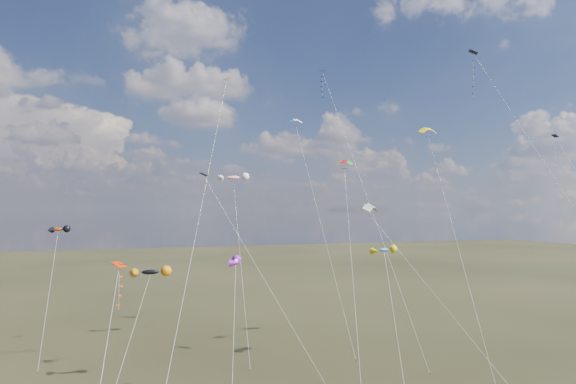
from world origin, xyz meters
name	(u,v)px	position (x,y,z in m)	size (l,w,h in m)	color
diamond_black_high	(486,90)	(22.76, 12.31, 31.13)	(13.14, 16.04, 36.13)	black
diamond_navy_tall	(329,103)	(10.55, 30.03, 32.21)	(2.55, 23.32, 37.55)	#0E0A51
diamond_black_mid	(239,235)	(-6.87, 13.28, 14.48)	(10.11, 12.63, 20.87)	black
diamond_red_low	(118,293)	(-18.40, 6.41, 10.40)	(2.91, 11.64, 12.84)	#B22604
diamond_navy_right	(562,171)	(29.54, 8.01, 21.41)	(0.59, 16.64, 25.71)	#121751
diamond_orange_center	(210,162)	(-9.29, 15.78, 21.87)	(11.32, 25.77, 33.06)	#BE4715
parafoil_yellow	(428,130)	(20.80, 20.95, 27.54)	(9.46, 22.71, 28.31)	#FFE204
parafoil_blue_white	(296,122)	(6.80, 33.50, 29.88)	(2.03, 18.34, 30.67)	#114CAD
parafoil_striped	(371,206)	(9.33, 15.77, 17.41)	(8.96, 15.14, 18.14)	yellow
parafoil_tricolor	(345,163)	(6.40, 16.62, 22.33)	(8.34, 19.28, 23.04)	gold
novelty_black_orange	(150,272)	(-15.09, 16.74, 10.75)	(5.67, 7.05, 11.34)	black
novelty_orange_black	(58,230)	(-24.92, 33.36, 14.50)	(2.65, 11.29, 15.07)	red
novelty_white_purple	(236,262)	(-8.20, 9.04, 12.31)	(3.41, 10.40, 12.81)	white
novelty_redwhite_stripe	(233,178)	(-3.42, 30.02, 21.22)	(3.61, 14.19, 21.92)	red
novelty_blue_yellow	(384,251)	(4.10, 3.87, 13.34)	(4.01, 9.38, 13.81)	#215EAC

